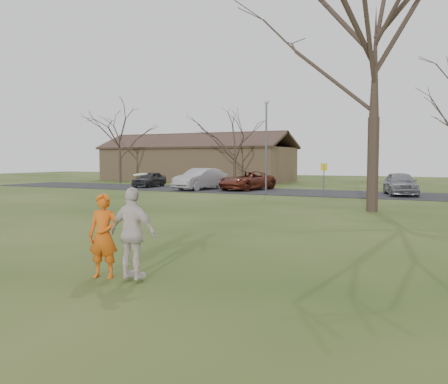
{
  "coord_description": "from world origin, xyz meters",
  "views": [
    {
      "loc": [
        5.47,
        -7.12,
        2.37
      ],
      "look_at": [
        0.0,
        4.0,
        1.5
      ],
      "focal_mm": 38.39,
      "sensor_mm": 36.0,
      "label": 1
    }
  ],
  "objects": [
    {
      "name": "car_4",
      "position": [
        2.12,
        25.23,
        0.79
      ],
      "size": [
        2.85,
        4.69,
        1.49
      ],
      "primitive_type": "imported",
      "rotation": [
        0.0,
        0.0,
        0.27
      ],
      "color": "slate",
      "rests_on": "parking_strip"
    },
    {
      "name": "lamp_post",
      "position": [
        -6.0,
        22.5,
        3.97
      ],
      "size": [
        0.34,
        0.34,
        6.27
      ],
      "color": "#47474C",
      "rests_on": "ground"
    },
    {
      "name": "car_2",
      "position": [
        -8.72,
        25.6,
        0.74
      ],
      "size": [
        3.35,
        5.39,
        1.39
      ],
      "primitive_type": "imported",
      "rotation": [
        0.0,
        0.0,
        -0.22
      ],
      "color": "#5B2115",
      "rests_on": "parking_strip"
    },
    {
      "name": "player_defender",
      "position": [
        -0.82,
        0.26,
        0.84
      ],
      "size": [
        0.7,
        0.55,
        1.68
      ],
      "primitive_type": "imported",
      "rotation": [
        0.0,
        0.0,
        0.27
      ],
      "color": "#D15511",
      "rests_on": "ground"
    },
    {
      "name": "big_tree",
      "position": [
        2.0,
        15.0,
        7.0
      ],
      "size": [
        9.0,
        9.0,
        14.0
      ],
      "primitive_type": null,
      "color": "#352821",
      "rests_on": "ground"
    },
    {
      "name": "parking_strip",
      "position": [
        0.0,
        25.0,
        0.02
      ],
      "size": [
        62.0,
        6.5,
        0.04
      ],
      "primitive_type": "cube",
      "color": "black",
      "rests_on": "ground"
    },
    {
      "name": "small_tree_row",
      "position": [
        4.38,
        30.06,
        3.89
      ],
      "size": [
        55.0,
        5.9,
        8.5
      ],
      "color": "#352821",
      "rests_on": "ground"
    },
    {
      "name": "car_1",
      "position": [
        -12.06,
        24.46,
        0.84
      ],
      "size": [
        2.44,
        5.05,
        1.6
      ],
      "primitive_type": "imported",
      "rotation": [
        0.0,
        0.0,
        -0.16
      ],
      "color": "#9C9BA1",
      "rests_on": "parking_strip"
    },
    {
      "name": "ground",
      "position": [
        0.0,
        0.0,
        0.0
      ],
      "size": [
        120.0,
        120.0,
        0.0
      ],
      "primitive_type": "plane",
      "color": "#1E380F",
      "rests_on": "ground"
    },
    {
      "name": "catching_play",
      "position": [
        -0.1,
        0.25,
        0.95
      ],
      "size": [
        1.04,
        0.54,
        2.03
      ],
      "color": "beige",
      "rests_on": "ground"
    },
    {
      "name": "building",
      "position": [
        -20.0,
        38.0,
        1.93
      ],
      "size": [
        20.6,
        8.5,
        5.14
      ],
      "color": "#8C6D4C",
      "rests_on": "ground"
    },
    {
      "name": "car_0",
      "position": [
        -17.39,
        25.45,
        0.68
      ],
      "size": [
        1.83,
        3.85,
        1.27
      ],
      "primitive_type": "imported",
      "rotation": [
        0.0,
        0.0,
        0.09
      ],
      "color": "#27272A",
      "rests_on": "parking_strip"
    },
    {
      "name": "sign_yellow",
      "position": [
        -2.0,
        22.0,
        1.45
      ],
      "size": [
        0.35,
        0.35,
        2.08
      ],
      "color": "#47474C",
      "rests_on": "ground"
    }
  ]
}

